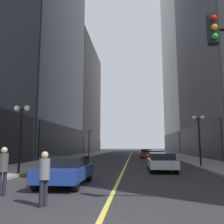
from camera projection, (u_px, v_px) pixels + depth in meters
ground_plane at (130, 157)px, 37.80m from camera, size 200.00×200.00×0.00m
sidewalk_left at (80, 156)px, 38.61m from camera, size 4.50×78.00×0.15m
sidewalk_right at (181, 157)px, 37.02m from camera, size 4.50×78.00×0.15m
lane_centre_stripe at (130, 157)px, 37.80m from camera, size 0.16×70.00×0.01m
building_left_far at (75, 99)px, 66.12m from camera, size 11.14×26.00×30.14m
car_blue at (66, 170)px, 10.96m from camera, size 1.91×4.03×1.32m
car_silver at (161, 161)px, 16.75m from camera, size 1.87×4.35×1.32m
car_black at (155, 156)px, 24.40m from camera, size 1.82×4.53×1.32m
car_red at (146, 153)px, 35.13m from camera, size 1.82×4.70×1.32m
pedestrian_in_grey_suit at (44, 174)px, 7.19m from camera, size 0.45×0.45×1.66m
pedestrian_with_orange_bag at (3, 167)px, 8.72m from camera, size 0.48×0.48×1.79m
street_lamp_left_near at (21, 123)px, 14.94m from camera, size 1.06×0.36×4.43m
street_lamp_left_far at (89, 137)px, 37.12m from camera, size 1.06×0.36×4.43m
street_lamp_right_mid at (199, 129)px, 19.94m from camera, size 1.06×0.36×4.43m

